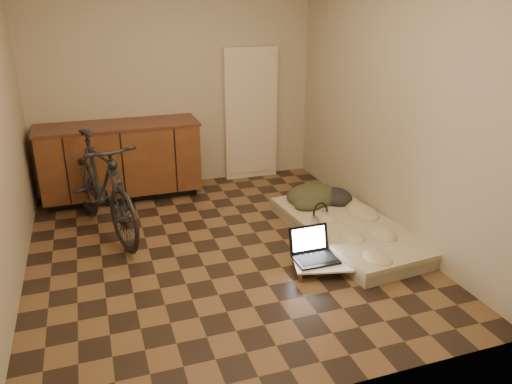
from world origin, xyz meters
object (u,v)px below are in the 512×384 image
object	(u,v)px
lap_desk	(327,262)
laptop	(313,253)
futon	(348,229)
bicycle	(101,181)

from	to	relation	value
lap_desk	laptop	xyz separation A→B (m)	(-0.09, 0.09, 0.06)
futon	laptop	size ratio (longest dim) A/B	5.03
bicycle	futon	distance (m)	2.52
lap_desk	futon	bearing A→B (deg)	61.09
lap_desk	laptop	distance (m)	0.14
bicycle	laptop	bearing A→B (deg)	-55.43
bicycle	laptop	xyz separation A→B (m)	(1.71, -1.35, -0.42)
laptop	bicycle	bearing A→B (deg)	141.59
bicycle	futon	size ratio (longest dim) A/B	0.93
bicycle	lap_desk	distance (m)	2.36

